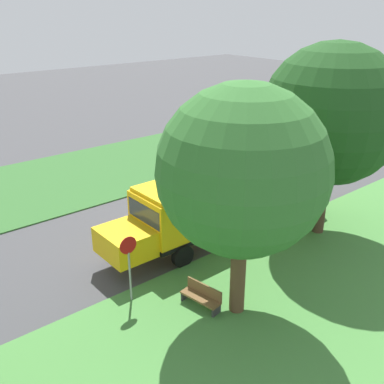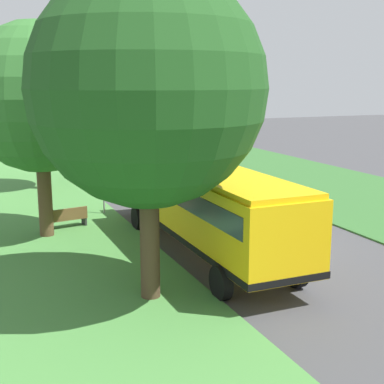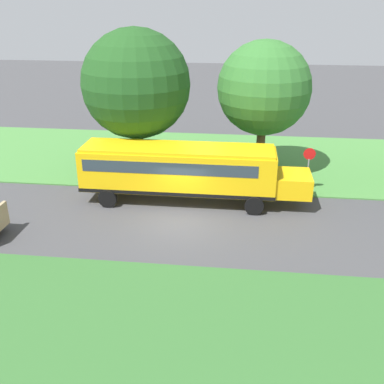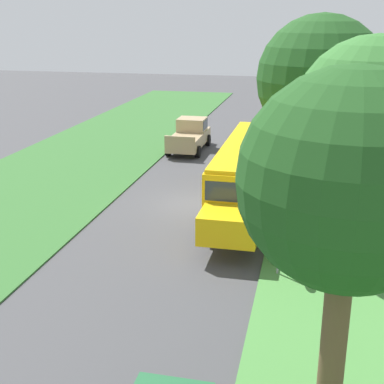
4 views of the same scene
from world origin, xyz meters
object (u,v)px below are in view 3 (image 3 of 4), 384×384
Objects in this scene: oak_tree_beside_bus at (140,83)px; park_bench at (273,172)px; oak_tree_roadside_mid at (265,88)px; school_bus at (183,169)px; stop_sign at (308,165)px.

oak_tree_beside_bus is 9.79m from park_bench.
park_bench is (1.01, 0.77, -4.97)m from oak_tree_roadside_mid.
school_bus is 7.20m from stop_sign.
school_bus is 1.37× the size of oak_tree_beside_bus.
oak_tree_beside_bus reaches higher than oak_tree_roadside_mid.
stop_sign is 1.65× the size of park_bench.
oak_tree_beside_bus reaches higher than park_bench.
oak_tree_beside_bus is 10.78m from stop_sign.
oak_tree_roadside_mid is (-4.93, 4.36, 3.52)m from school_bus.
school_bus is 7.48× the size of park_bench.
stop_sign is (-1.94, 6.93, -0.19)m from school_bus.
oak_tree_beside_bus is at bearing -83.83° from park_bench.
oak_tree_beside_bus is 7.55m from oak_tree_roadside_mid.
oak_tree_roadside_mid is at bearing -142.76° from park_bench.
stop_sign is (1.11, 9.86, -4.23)m from oak_tree_beside_bus.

